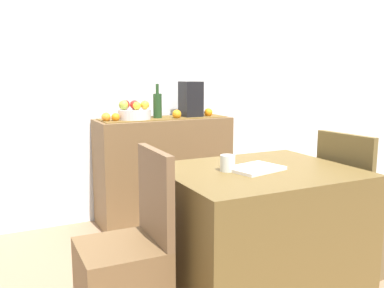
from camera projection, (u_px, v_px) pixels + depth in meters
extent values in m
cube|color=#987659|center=(216.00, 262.00, 2.89)|extent=(6.40, 6.40, 0.02)
cube|color=silver|center=(151.00, 62.00, 3.71)|extent=(6.40, 0.06, 2.70)
cube|color=brown|center=(163.00, 170.00, 3.63)|extent=(1.12, 0.42, 0.88)
cube|color=brown|center=(163.00, 118.00, 3.56)|extent=(1.05, 0.32, 0.01)
cylinder|color=silver|center=(134.00, 114.00, 3.44)|extent=(0.27, 0.27, 0.08)
sphere|color=red|center=(134.00, 105.00, 3.44)|extent=(0.07, 0.07, 0.07)
sphere|color=red|center=(125.00, 104.00, 3.47)|extent=(0.07, 0.07, 0.07)
sphere|color=gold|center=(137.00, 106.00, 3.38)|extent=(0.06, 0.06, 0.06)
sphere|color=gold|center=(145.00, 105.00, 3.44)|extent=(0.07, 0.07, 0.07)
sphere|color=#92A83A|center=(124.00, 105.00, 3.40)|extent=(0.08, 0.08, 0.08)
cylinder|color=#21401E|center=(157.00, 106.00, 3.52)|extent=(0.07, 0.07, 0.21)
cylinder|color=#21401E|center=(157.00, 89.00, 3.49)|extent=(0.03, 0.03, 0.08)
cube|color=black|center=(191.00, 99.00, 3.64)|extent=(0.16, 0.18, 0.30)
sphere|color=orange|center=(208.00, 112.00, 3.69)|extent=(0.07, 0.07, 0.07)
sphere|color=orange|center=(116.00, 117.00, 3.33)|extent=(0.07, 0.07, 0.07)
sphere|color=orange|center=(177.00, 114.00, 3.52)|extent=(0.08, 0.08, 0.08)
sphere|color=orange|center=(106.00, 117.00, 3.32)|extent=(0.07, 0.07, 0.07)
cube|color=brown|center=(257.00, 234.00, 2.39)|extent=(1.02, 0.83, 0.74)
cube|color=white|center=(255.00, 168.00, 2.30)|extent=(0.32, 0.27, 0.02)
cylinder|color=silver|center=(228.00, 163.00, 2.28)|extent=(0.08, 0.08, 0.09)
cube|color=brown|center=(155.00, 195.00, 2.07)|extent=(0.05, 0.40, 0.45)
cube|color=brown|center=(358.00, 235.00, 2.75)|extent=(0.44, 0.44, 0.45)
cube|color=brown|center=(344.00, 170.00, 2.58)|extent=(0.09, 0.40, 0.45)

